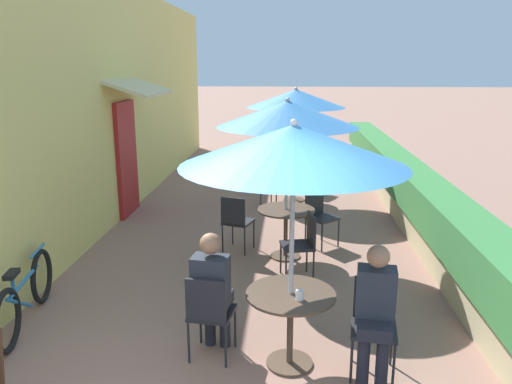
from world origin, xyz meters
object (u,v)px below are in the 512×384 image
(cafe_chair_mid_left, at_px, (319,213))
(cafe_chair_far_left, at_px, (310,169))
(bicycle_leaning, at_px, (26,295))
(coffee_cup_far, at_px, (297,162))
(cafe_chair_near_right, at_px, (374,319))
(patio_table_far, at_px, (294,175))
(cafe_chair_far_right, at_px, (277,183))
(patio_umbrella_near, at_px, (294,146))
(cafe_chair_mid_right, at_px, (236,219))
(cafe_chair_near_left, at_px, (210,310))
(patio_umbrella_far, at_px, (296,99))
(cafe_chair_mid_back, at_px, (303,241))
(patio_umbrella_mid, at_px, (288,114))
(seated_patron_near_right, at_px, (375,307))
(patio_table_mid, at_px, (286,221))
(coffee_cup_near, at_px, (300,295))
(seated_patron_near_left, at_px, (213,288))
(patio_table_near, at_px, (290,311))

(cafe_chair_mid_left, distance_m, cafe_chair_far_left, 3.26)
(bicycle_leaning, bearing_deg, coffee_cup_far, 51.90)
(cafe_chair_near_right, bearing_deg, patio_table_far, -75.37)
(cafe_chair_far_right, bearing_deg, bicycle_leaning, -177.18)
(patio_umbrella_near, height_order, cafe_chair_mid_right, patio_umbrella_near)
(patio_umbrella_near, xyz_separation_m, cafe_chair_near_left, (-0.76, 0.03, -1.57))
(cafe_chair_mid_left, height_order, patio_umbrella_far, patio_umbrella_far)
(cafe_chair_mid_back, height_order, cafe_chair_far_left, same)
(patio_umbrella_mid, bearing_deg, cafe_chair_near_left, -104.39)
(cafe_chair_near_left, xyz_separation_m, bicycle_leaning, (-2.09, 0.53, -0.18))
(seated_patron_near_right, relative_size, cafe_chair_far_right, 1.44)
(patio_table_mid, bearing_deg, patio_table_far, 87.41)
(cafe_chair_near_right, distance_m, cafe_chair_far_right, 5.29)
(coffee_cup_near, bearing_deg, cafe_chair_far_left, 87.16)
(coffee_cup_near, bearing_deg, cafe_chair_near_right, 8.22)
(seated_patron_near_left, distance_m, coffee_cup_near, 0.87)
(coffee_cup_near, height_order, cafe_chair_mid_left, cafe_chair_mid_left)
(patio_umbrella_far, distance_m, bicycle_leaning, 6.28)
(coffee_cup_far, bearing_deg, patio_table_mid, -93.45)
(patio_umbrella_far, bearing_deg, coffee_cup_near, -89.94)
(cafe_chair_far_left, bearing_deg, patio_table_near, 28.53)
(coffee_cup_near, relative_size, patio_table_mid, 0.11)
(patio_umbrella_near, bearing_deg, cafe_chair_near_left, 177.82)
(seated_patron_near_left, xyz_separation_m, cafe_chair_mid_left, (1.18, 3.12, -0.17))
(seated_patron_near_left, bearing_deg, cafe_chair_mid_left, 77.30)
(seated_patron_near_right, bearing_deg, patio_umbrella_far, -75.64)
(patio_table_mid, relative_size, cafe_chair_mid_back, 0.95)
(cafe_chair_far_left, xyz_separation_m, cafe_chair_far_right, (-0.67, -1.36, 0.00))
(cafe_chair_mid_left, height_order, cafe_chair_far_right, same)
(coffee_cup_far, bearing_deg, patio_table_far, -110.86)
(patio_table_mid, height_order, cafe_chair_mid_right, cafe_chair_mid_right)
(patio_umbrella_far, bearing_deg, cafe_chair_mid_back, -88.68)
(patio_table_near, relative_size, cafe_chair_far_left, 0.95)
(cafe_chair_mid_right, bearing_deg, patio_table_far, 91.53)
(patio_table_far, xyz_separation_m, coffee_cup_far, (0.06, 0.15, 0.23))
(patio_umbrella_mid, relative_size, cafe_chair_mid_back, 2.66)
(cafe_chair_near_right, distance_m, cafe_chair_mid_back, 2.10)
(cafe_chair_far_right, bearing_deg, cafe_chair_mid_back, -140.29)
(patio_table_near, relative_size, seated_patron_near_left, 0.66)
(patio_umbrella_mid, bearing_deg, seated_patron_near_right, -74.08)
(cafe_chair_mid_left, xyz_separation_m, bicycle_leaning, (-3.28, -2.70, -0.18))
(seated_patron_near_left, xyz_separation_m, patio_table_mid, (0.67, 2.56, -0.14))
(patio_table_mid, distance_m, cafe_chair_mid_left, 0.76)
(cafe_chair_mid_right, height_order, cafe_chair_far_left, same)
(seated_patron_near_left, bearing_deg, cafe_chair_near_left, -90.00)
(patio_table_mid, bearing_deg, patio_umbrella_near, -88.51)
(seated_patron_near_left, bearing_deg, cafe_chair_far_left, 87.78)
(patio_table_near, height_order, cafe_chair_mid_left, cafe_chair_mid_left)
(cafe_chair_mid_back, xyz_separation_m, cafe_chair_far_left, (0.25, 4.54, 0.00))
(patio_umbrella_near, relative_size, coffee_cup_far, 25.67)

